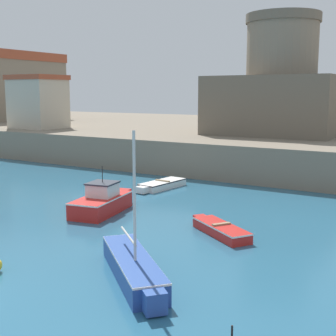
% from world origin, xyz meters
% --- Properties ---
extents(quay_seawall, '(120.00, 40.00, 2.72)m').
position_xyz_m(quay_seawall, '(0.00, 43.44, 1.36)').
color(quay_seawall, gray).
rests_on(quay_seawall, ground).
extents(dinghy_red_0, '(3.81, 2.93, 0.56)m').
position_xyz_m(dinghy_red_0, '(5.14, 11.74, 0.27)').
color(dinghy_red_0, red).
rests_on(dinghy_red_0, ground).
extents(sailboat_blue_1, '(5.00, 4.57, 5.27)m').
position_xyz_m(sailboat_blue_1, '(4.78, 5.37, 0.45)').
color(sailboat_blue_1, '#284C9E').
rests_on(sailboat_blue_1, ground).
extents(motorboat_red_2, '(2.58, 5.09, 2.57)m').
position_xyz_m(motorboat_red_2, '(-2.10, 12.12, 0.61)').
color(motorboat_red_2, red).
rests_on(motorboat_red_2, ground).
extents(dinghy_white_4, '(1.74, 4.46, 0.57)m').
position_xyz_m(dinghy_white_4, '(-2.78, 19.23, 0.27)').
color(dinghy_white_4, white).
rests_on(dinghy_white_4, ground).
extents(fortress, '(11.34, 11.34, 10.79)m').
position_xyz_m(fortress, '(0.00, 35.66, 6.46)').
color(fortress, '#685E4F').
rests_on(fortress, quay_seawall).
extents(harbor_shed_mid_row, '(5.31, 4.54, 5.60)m').
position_xyz_m(harbor_shed_mid_row, '(-24.00, 28.33, 5.54)').
color(harbor_shed_mid_row, '#BCB29E').
rests_on(harbor_shed_mid_row, quay_seawall).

